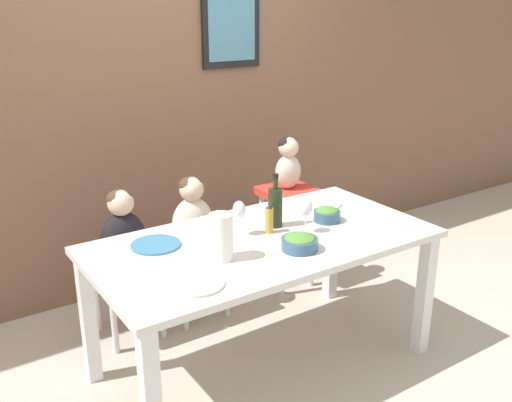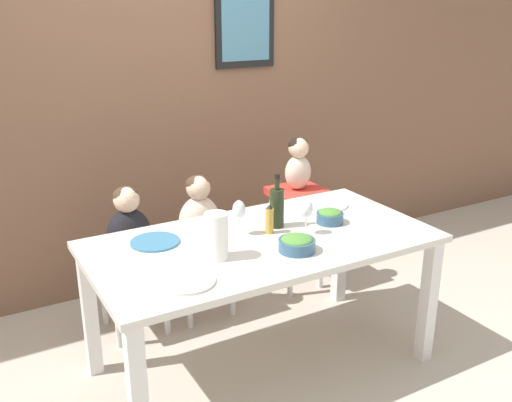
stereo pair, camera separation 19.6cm
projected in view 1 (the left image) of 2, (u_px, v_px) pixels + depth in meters
name	position (u px, v px, depth m)	size (l,w,h in m)	color
ground_plane	(263.00, 364.00, 3.12)	(14.00, 14.00, 0.00)	#BCB2A3
wall_back	(153.00, 88.00, 3.67)	(10.00, 0.09, 2.70)	brown
dining_table	(263.00, 255.00, 2.91)	(1.73, 0.89, 0.75)	silver
chair_far_left	(127.00, 277.00, 3.29)	(0.40, 0.39, 0.44)	silver
chair_far_center	(194.00, 259.00, 3.52)	(0.40, 0.39, 0.44)	silver
chair_right_highchair	(287.00, 210.00, 3.84)	(0.34, 0.33, 0.70)	silver
person_child_left	(123.00, 230.00, 3.20)	(0.26, 0.20, 0.46)	black
person_child_center	(192.00, 215.00, 3.43)	(0.26, 0.20, 0.46)	beige
person_baby_right	(288.00, 161.00, 3.73)	(0.18, 0.14, 0.35)	beige
wine_bottle	(275.00, 206.00, 2.99)	(0.08, 0.08, 0.29)	#232D19
paper_towel_roll	(221.00, 237.00, 2.60)	(0.11, 0.11, 0.22)	white
wine_glass_near	(306.00, 209.00, 2.90)	(0.07, 0.07, 0.19)	white
wine_glass_far	(239.00, 211.00, 2.87)	(0.07, 0.07, 0.19)	white
salad_bowl_large	(300.00, 242.00, 2.73)	(0.18, 0.18, 0.08)	#335675
salad_bowl_small	(327.00, 214.00, 3.09)	(0.15, 0.15, 0.08)	#335675
dinner_plate_front_left	(196.00, 283.00, 2.40)	(0.24, 0.24, 0.01)	silver
dinner_plate_back_left	(156.00, 245.00, 2.78)	(0.24, 0.24, 0.01)	teal
dinner_plate_back_right	(321.00, 203.00, 3.36)	(0.24, 0.24, 0.01)	silver
condiment_bottle_hot_sauce	(269.00, 219.00, 2.92)	(0.04, 0.04, 0.16)	#BC8E33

